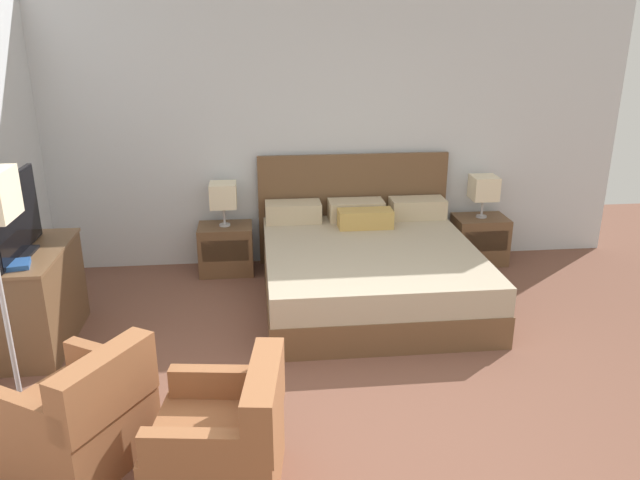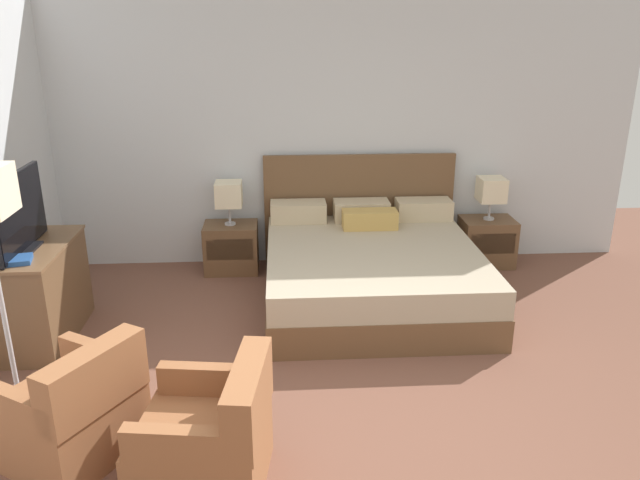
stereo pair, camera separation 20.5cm
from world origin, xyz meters
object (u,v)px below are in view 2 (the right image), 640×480
Objects in this scene: table_lamp_left at (229,194)px; tv at (20,213)px; dresser at (36,292)px; book_red_cover at (13,260)px; armchair_by_window at (72,413)px; nightstand_right at (486,242)px; nightstand_left at (231,247)px; bed at (371,268)px; table_lamp_right at (491,190)px; armchair_companion at (210,442)px.

tv reaches higher than table_lamp_left.
book_red_cover is (0.02, -0.35, 0.40)m from dresser.
dresser is 0.68m from tv.
table_lamp_left is 3.01m from armchair_by_window.
nightstand_left is at bearing 180.00° from nightstand_right.
bed is 2.98m from book_red_cover.
table_lamp_right is at bearing 0.00° from table_lamp_left.
table_lamp_left is at bearing 50.00° from book_red_cover.
book_red_cover reaches higher than armchair_by_window.
armchair_companion is at bearing -49.53° from dresser.
tv is at bearing -87.53° from dresser.
dresser is (-1.45, -1.36, -0.41)m from table_lamp_left.
tv is (-1.45, -1.42, 0.83)m from nightstand_left.
dresser is at bearing 130.47° from armchair_companion.
armchair_companion is at bearing -128.94° from nightstand_right.
table_lamp_left is (-1.34, 0.76, 0.52)m from bed.
tv reaches higher than dresser.
book_red_cover is at bearing -161.08° from bed.
armchair_by_window is (0.72, -1.45, -0.80)m from tv.
nightstand_left is at bearing 75.70° from armchair_by_window.
armchair_companion is at bearing -88.15° from nightstand_left.
table_lamp_left reaches higher than nightstand_left.
nightstand_right is 1.23× the size of table_lamp_left.
nightstand_left is 0.58× the size of armchair_by_window.
table_lamp_left reaches higher than armchair_by_window.
tv is at bearing -160.99° from nightstand_right.
nightstand_left and nightstand_right have the same top height.
tv is at bearing -135.58° from nightstand_left.
dresser is 4.24× the size of book_red_cover.
nightstand_left is 1.23× the size of table_lamp_left.
nightstand_left is 1.00× the size of nightstand_right.
table_lamp_right is 0.41× the size of dresser.
table_lamp_left is 2.05m from tv.
nightstand_right is 4.35m from dresser.
nightstand_left is 2.74m from table_lamp_right.
bed reaches higher than table_lamp_right.
nightstand_left is 0.62× the size of tv.
table_lamp_left reaches higher than armchair_companion.
nightstand_right is 0.70× the size of armchair_companion.
dresser is at bearing 115.59° from armchair_by_window.
armchair_companion is at bearing -116.99° from bed.
armchair_by_window is (-3.41, -2.87, -0.53)m from table_lamp_right.
nightstand_right is (2.68, 0.00, 0.00)m from nightstand_left.
table_lamp_right is 0.50× the size of tv.
table_lamp_left is 0.41× the size of dresser.
book_red_cover reaches higher than nightstand_right.
dresser is at bearing -167.79° from bed.
tv is 0.40m from book_red_cover.
bed is at bearing 12.21° from dresser.
armchair_companion is (1.55, -1.76, -0.80)m from tv.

